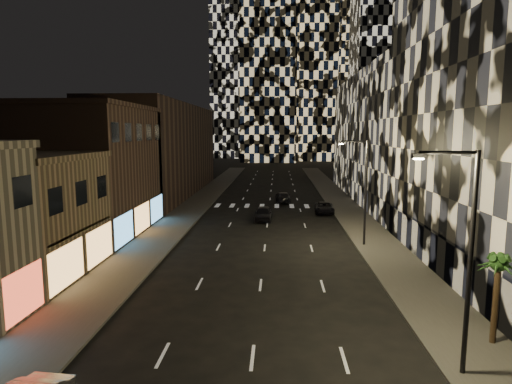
# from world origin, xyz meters

# --- Properties ---
(sidewalk_left) EXTENTS (4.00, 120.00, 0.15)m
(sidewalk_left) POSITION_xyz_m (-10.00, 50.00, 0.07)
(sidewalk_left) COLOR #47443F
(sidewalk_left) RESTS_ON ground
(sidewalk_right) EXTENTS (4.00, 120.00, 0.15)m
(sidewalk_right) POSITION_xyz_m (10.00, 50.00, 0.07)
(sidewalk_right) COLOR #47443F
(sidewalk_right) RESTS_ON ground
(curb_left) EXTENTS (0.20, 120.00, 0.15)m
(curb_left) POSITION_xyz_m (-7.90, 50.00, 0.07)
(curb_left) COLOR #4C4C47
(curb_left) RESTS_ON ground
(curb_right) EXTENTS (0.20, 120.00, 0.15)m
(curb_right) POSITION_xyz_m (7.90, 50.00, 0.07)
(curb_right) COLOR #4C4C47
(curb_right) RESTS_ON ground
(retail_tan) EXTENTS (10.00, 10.00, 8.00)m
(retail_tan) POSITION_xyz_m (-17.00, 21.00, 4.00)
(retail_tan) COLOR #82694E
(retail_tan) RESTS_ON ground
(retail_brown) EXTENTS (10.00, 15.00, 12.00)m
(retail_brown) POSITION_xyz_m (-17.00, 33.50, 6.00)
(retail_brown) COLOR #493329
(retail_brown) RESTS_ON ground
(retail_filler_left) EXTENTS (10.00, 40.00, 14.00)m
(retail_filler_left) POSITION_xyz_m (-17.00, 60.00, 7.00)
(retail_filler_left) COLOR #493329
(retail_filler_left) RESTS_ON ground
(midrise_base) EXTENTS (0.60, 25.00, 3.00)m
(midrise_base) POSITION_xyz_m (12.30, 24.50, 1.50)
(midrise_base) COLOR #383838
(midrise_base) RESTS_ON ground
(midrise_filler_right) EXTENTS (16.00, 40.00, 18.00)m
(midrise_filler_right) POSITION_xyz_m (20.00, 57.00, 9.00)
(midrise_filler_right) COLOR #232326
(midrise_filler_right) RESTS_ON ground
(tower_right_mid) EXTENTS (20.00, 20.00, 100.00)m
(tower_right_mid) POSITION_xyz_m (35.00, 135.00, 50.00)
(tower_right_mid) COLOR black
(tower_right_mid) RESTS_ON ground
(tower_left_back) EXTENTS (24.00, 24.00, 120.00)m
(tower_left_back) POSITION_xyz_m (-12.00, 165.00, 60.00)
(tower_left_back) COLOR black
(tower_left_back) RESTS_ON ground
(tower_center_low) EXTENTS (18.00, 18.00, 95.00)m
(tower_center_low) POSITION_xyz_m (-2.00, 140.00, 47.50)
(tower_center_low) COLOR black
(tower_center_low) RESTS_ON ground
(streetlight_near) EXTENTS (2.55, 0.25, 9.00)m
(streetlight_near) POSITION_xyz_m (8.35, 10.00, 5.35)
(streetlight_near) COLOR black
(streetlight_near) RESTS_ON sidewalk_right
(streetlight_far) EXTENTS (2.55, 0.25, 9.00)m
(streetlight_far) POSITION_xyz_m (8.35, 30.00, 5.35)
(streetlight_far) COLOR black
(streetlight_far) RESTS_ON sidewalk_right
(car_dark_midlane) EXTENTS (1.94, 4.65, 1.57)m
(car_dark_midlane) POSITION_xyz_m (-0.50, 40.35, 0.79)
(car_dark_midlane) COLOR black
(car_dark_midlane) RESTS_ON ground
(car_dark_oncoming) EXTENTS (2.22, 5.07, 1.45)m
(car_dark_oncoming) POSITION_xyz_m (1.86, 53.08, 0.72)
(car_dark_oncoming) COLOR black
(car_dark_oncoming) RESTS_ON ground
(car_dark_rightlane) EXTENTS (2.41, 4.85, 1.32)m
(car_dark_rightlane) POSITION_xyz_m (6.83, 45.18, 0.66)
(car_dark_rightlane) COLOR black
(car_dark_rightlane) RESTS_ON ground
(palm_tree) EXTENTS (2.13, 2.16, 4.24)m
(palm_tree) POSITION_xyz_m (11.06, 12.64, 3.64)
(palm_tree) COLOR #47331E
(palm_tree) RESTS_ON sidewalk_right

